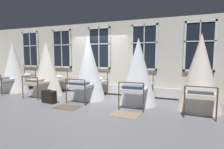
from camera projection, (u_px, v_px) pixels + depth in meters
The scene contains 11 objects.
ground at pixel (88, 98), 7.05m from camera, with size 23.73×23.73×0.00m, color slate.
back_wall_with_windows at pixel (100, 59), 7.91m from camera, with size 12.86×0.10×3.06m, color beige.
window_bank at pixel (99, 68), 7.84m from camera, with size 8.80×0.10×2.79m.
cot_first at pixel (14, 67), 8.41m from camera, with size 1.27×1.87×2.30m.
cot_second at pixel (47, 69), 7.61m from camera, with size 1.27×1.86×2.29m.
cot_third at pixel (89, 68), 6.90m from camera, with size 1.27×1.86×2.40m.
cot_fourth at pixel (138, 72), 6.15m from camera, with size 1.27×1.87×2.25m.
cot_fifth at pixel (200, 73), 5.42m from camera, with size 1.27×1.87×2.31m.
rug_third at pixel (67, 107), 5.81m from camera, with size 0.80×0.56×0.01m, color brown.
rug_fourth at pixel (125, 115), 5.08m from camera, with size 0.80×0.56×0.01m, color #8E7A5B.
suitcase_dark at pixel (49, 97), 6.35m from camera, with size 0.58×0.28×0.47m.
Camera 1 is at (3.46, -6.06, 1.64)m, focal length 29.10 mm.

